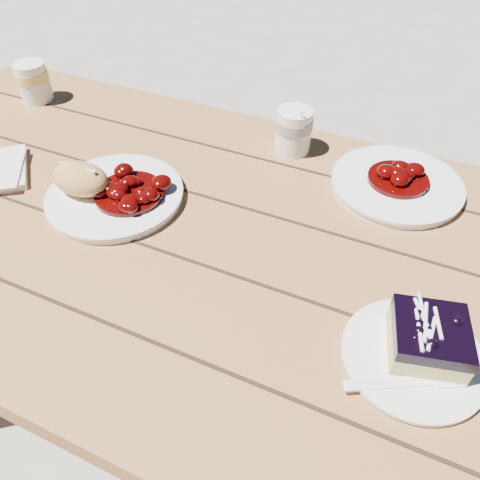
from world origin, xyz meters
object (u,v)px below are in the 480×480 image
at_px(bread_roll, 80,179).
at_px(dessert_plate, 413,357).
at_px(main_plate, 115,196).
at_px(picnic_table, 299,319).
at_px(second_plate, 396,185).
at_px(coffee_cup, 294,131).
at_px(second_cup, 34,82).
at_px(blueberry_cake, 429,338).

relative_size(bread_roll, dessert_plate, 0.60).
bearing_deg(main_plate, picnic_table, -0.48).
distance_m(main_plate, second_plate, 0.54).
distance_m(bread_roll, coffee_cup, 0.44).
xyz_separation_m(second_plate, second_cup, (-0.88, -0.00, 0.04)).
bearing_deg(dessert_plate, blueberry_cake, 56.31).
bearing_deg(coffee_cup, main_plate, -129.64).
relative_size(main_plate, second_plate, 1.02).
distance_m(picnic_table, coffee_cup, 0.39).
xyz_separation_m(dessert_plate, coffee_cup, (-0.32, 0.42, 0.04)).
xyz_separation_m(bread_roll, coffee_cup, (0.30, 0.32, 0.00)).
relative_size(picnic_table, coffee_cup, 21.57).
relative_size(bread_roll, coffee_cup, 1.21).
xyz_separation_m(main_plate, bread_roll, (-0.06, -0.02, 0.04)).
xyz_separation_m(bread_roll, second_cup, (-0.35, 0.27, 0.00)).
xyz_separation_m(bread_roll, dessert_plate, (0.62, -0.10, -0.04)).
bearing_deg(bread_roll, second_cup, 142.49).
height_order(main_plate, blueberry_cake, blueberry_cake).
bearing_deg(second_cup, main_plate, -31.56).
bearing_deg(coffee_cup, second_cup, -175.80).
height_order(picnic_table, blueberry_cake, blueberry_cake).
relative_size(bread_roll, second_plate, 0.46).
xyz_separation_m(main_plate, coffee_cup, (0.25, 0.30, 0.04)).
height_order(picnic_table, second_plate, second_plate).
height_order(bread_roll, second_plate, bread_roll).
relative_size(second_plate, second_cup, 2.64).
bearing_deg(dessert_plate, picnic_table, 147.81).
bearing_deg(dessert_plate, bread_roll, 170.76).
distance_m(blueberry_cake, coffee_cup, 0.52).
height_order(blueberry_cake, coffee_cup, coffee_cup).
xyz_separation_m(dessert_plate, second_cup, (-0.98, 0.37, 0.04)).
height_order(bread_roll, blueberry_cake, bread_roll).
distance_m(dessert_plate, second_cup, 1.04).
xyz_separation_m(picnic_table, coffee_cup, (-0.14, 0.30, 0.21)).
relative_size(bread_roll, blueberry_cake, 0.96).
distance_m(blueberry_cake, second_cup, 1.05).
xyz_separation_m(bread_roll, blueberry_cake, (0.63, -0.09, -0.01)).
xyz_separation_m(picnic_table, dessert_plate, (0.19, -0.12, 0.17)).
bearing_deg(blueberry_cake, coffee_cup, 115.96).
bearing_deg(picnic_table, second_cup, 162.22).
relative_size(coffee_cup, second_cup, 1.00).
xyz_separation_m(blueberry_cake, coffee_cup, (-0.33, 0.40, 0.01)).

